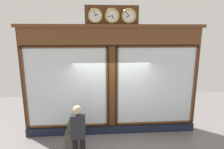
{
  "coord_description": "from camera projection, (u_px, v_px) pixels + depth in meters",
  "views": [
    {
      "loc": [
        0.44,
        6.03,
        3.45
      ],
      "look_at": [
        0.0,
        0.0,
        2.11
      ],
      "focal_mm": 30.4,
      "sensor_mm": 36.0,
      "label": 1
    }
  ],
  "objects": [
    {
      "name": "planter_shrub",
      "position": [
        74.0,
        125.0,
        5.54
      ],
      "size": [
        0.42,
        0.42,
        0.42
      ],
      "primitive_type": "sphere",
      "color": "#285623",
      "rests_on": "planter_box"
    },
    {
      "name": "planter_box",
      "position": [
        75.0,
        141.0,
        5.65
      ],
      "size": [
        0.56,
        0.36,
        0.59
      ],
      "primitive_type": "cube",
      "color": "#4C4742",
      "rests_on": "ground_plane"
    },
    {
      "name": "shop_facade",
      "position": [
        112.0,
        80.0,
        6.37
      ],
      "size": [
        5.95,
        0.42,
        4.27
      ],
      "color": "#4C2B16",
      "rests_on": "ground_plane"
    },
    {
      "name": "pedestrian",
      "position": [
        78.0,
        133.0,
        4.84
      ],
      "size": [
        0.36,
        0.22,
        1.69
      ],
      "color": "black",
      "rests_on": "ground_plane"
    }
  ]
}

